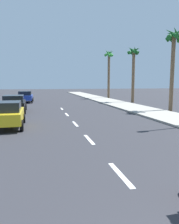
# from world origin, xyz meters

# --- Properties ---
(ground_plane) EXTENTS (160.00, 160.00, 0.00)m
(ground_plane) POSITION_xyz_m (0.00, 20.00, 0.00)
(ground_plane) COLOR #2D2D33
(sidewalk_strip) EXTENTS (3.60, 80.00, 0.14)m
(sidewalk_strip) POSITION_xyz_m (7.51, 22.00, 0.07)
(sidewalk_strip) COLOR #9E998E
(sidewalk_strip) RESTS_ON ground
(lane_stripe_1) EXTENTS (0.16, 1.80, 0.01)m
(lane_stripe_1) POSITION_xyz_m (0.00, 5.16, 0.00)
(lane_stripe_1) COLOR white
(lane_stripe_1) RESTS_ON ground
(lane_stripe_2) EXTENTS (0.16, 1.80, 0.01)m
(lane_stripe_2) POSITION_xyz_m (0.00, 9.23, 0.00)
(lane_stripe_2) COLOR white
(lane_stripe_2) RESTS_ON ground
(lane_stripe_3) EXTENTS (0.16, 1.80, 0.01)m
(lane_stripe_3) POSITION_xyz_m (0.00, 13.31, 0.00)
(lane_stripe_3) COLOR white
(lane_stripe_3) RESTS_ON ground
(lane_stripe_4) EXTENTS (0.16, 1.80, 0.01)m
(lane_stripe_4) POSITION_xyz_m (0.00, 17.73, 0.00)
(lane_stripe_4) COLOR white
(lane_stripe_4) RESTS_ON ground
(lane_stripe_5) EXTENTS (0.16, 1.80, 0.01)m
(lane_stripe_5) POSITION_xyz_m (0.00, 21.96, 0.00)
(lane_stripe_5) COLOR white
(lane_stripe_5) RESTS_ON ground
(parked_car_yellow) EXTENTS (1.89, 3.93, 1.57)m
(parked_car_yellow) POSITION_xyz_m (-4.09, 13.09, 0.83)
(parked_car_yellow) COLOR gold
(parked_car_yellow) RESTS_ON ground
(parked_car_black) EXTENTS (2.19, 4.57, 1.57)m
(parked_car_black) POSITION_xyz_m (-4.50, 20.24, 0.84)
(parked_car_black) COLOR black
(parked_car_black) RESTS_ON ground
(parked_car_blue) EXTENTS (2.07, 4.42, 1.57)m
(parked_car_blue) POSITION_xyz_m (-4.13, 30.68, 0.84)
(parked_car_blue) COLOR #1E389E
(parked_car_blue) RESTS_ON ground
(palm_tree_mid) EXTENTS (1.95, 1.80, 7.80)m
(palm_tree_mid) POSITION_xyz_m (9.95, 17.77, 5.91)
(palm_tree_mid) COLOR brown
(palm_tree_mid) RESTS_ON ground
(palm_tree_far) EXTENTS (1.87, 1.85, 7.67)m
(palm_tree_far) POSITION_xyz_m (10.28, 27.20, 5.69)
(palm_tree_far) COLOR brown
(palm_tree_far) RESTS_ON ground
(palm_tree_distant) EXTENTS (1.81, 1.66, 8.49)m
(palm_tree_distant) POSITION_xyz_m (9.65, 35.94, 6.15)
(palm_tree_distant) COLOR brown
(palm_tree_distant) RESTS_ON ground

